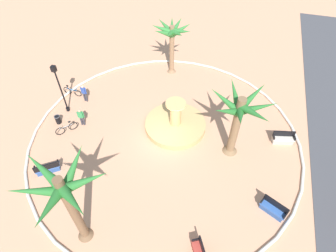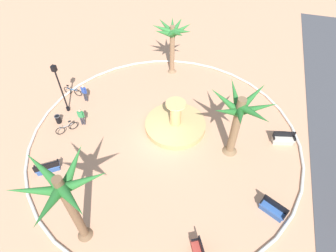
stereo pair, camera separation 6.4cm
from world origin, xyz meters
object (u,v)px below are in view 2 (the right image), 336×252
at_px(bicycle_red_frame, 67,128).
at_px(palm_tree_near_fountain, 172,35).
at_px(lamppost, 60,85).
at_px(bench_west, 273,210).
at_px(person_cyclist_photo, 81,116).
at_px(trash_bin, 58,119).
at_px(palm_tree_by_curb, 65,195).
at_px(person_cyclist_helmet, 84,92).
at_px(bench_east, 48,168).
at_px(bicycle_by_lamppost, 73,91).
at_px(fountain, 175,124).
at_px(palm_tree_mid_plaza, 239,115).
at_px(bench_north, 283,140).

bearing_deg(bicycle_red_frame, palm_tree_near_fountain, 149.42).
bearing_deg(lamppost, bicycle_red_frame, 28.46).
relative_size(bench_west, person_cyclist_photo, 1.03).
xyz_separation_m(lamppost, trash_bin, (1.46, 0.01, -2.26)).
bearing_deg(trash_bin, bench_west, 78.96).
relative_size(palm_tree_by_curb, person_cyclist_helmet, 3.71).
xyz_separation_m(bench_east, bicycle_by_lamppost, (-7.60, -2.28, 0.04)).
height_order(bicycle_red_frame, person_cyclist_helmet, person_cyclist_helmet).
distance_m(fountain, lamppost, 9.28).
bearing_deg(bench_east, bicycle_red_frame, -170.80).
bearing_deg(bicycle_red_frame, person_cyclist_helmet, -176.04).
distance_m(bicycle_by_lamppost, person_cyclist_photo, 3.92).
height_order(palm_tree_by_curb, person_cyclist_photo, palm_tree_by_curb).
bearing_deg(palm_tree_mid_plaza, fountain, -105.72).
xyz_separation_m(lamppost, bicycle_red_frame, (2.12, 1.15, -2.26)).
bearing_deg(palm_tree_by_curb, trash_bin, -140.94).
distance_m(bench_north, bicycle_by_lamppost, 17.54).
bearing_deg(palm_tree_mid_plaza, bicycle_by_lamppost, -100.19).
relative_size(palm_tree_by_curb, bicycle_red_frame, 4.67).
height_order(fountain, bench_west, fountain).
relative_size(bench_west, bicycle_by_lamppost, 0.96).
relative_size(bench_north, person_cyclist_helmet, 1.00).
bearing_deg(palm_tree_near_fountain, person_cyclist_photo, -29.53).
height_order(fountain, bicycle_by_lamppost, fountain).
bearing_deg(lamppost, bench_north, 94.21).
height_order(bench_east, trash_bin, bench_east).
relative_size(palm_tree_by_curb, lamppost, 1.37).
relative_size(palm_tree_mid_plaza, bench_east, 3.32).
bearing_deg(bench_east, palm_tree_mid_plaza, 113.59).
distance_m(bench_east, bicycle_by_lamppost, 7.93).
xyz_separation_m(person_cyclist_helmet, person_cyclist_photo, (2.57, 1.06, -0.03)).
height_order(bench_north, trash_bin, bench_north).
distance_m(lamppost, person_cyclist_helmet, 2.42).
height_order(palm_tree_mid_plaza, lamppost, palm_tree_mid_plaza).
bearing_deg(bench_east, bench_west, 94.15).
bearing_deg(lamppost, person_cyclist_helmet, 148.27).
height_order(palm_tree_near_fountain, bicycle_by_lamppost, palm_tree_near_fountain).
distance_m(fountain, trash_bin, 9.19).
bearing_deg(lamppost, palm_tree_mid_plaza, 87.25).
height_order(palm_tree_mid_plaza, bench_east, palm_tree_mid_plaza).
bearing_deg(bench_east, lamppost, -163.16).
relative_size(bench_east, bench_west, 0.96).
relative_size(trash_bin, bicycle_by_lamppost, 0.42).
height_order(bench_north, lamppost, lamppost).
height_order(lamppost, trash_bin, lamppost).
height_order(palm_tree_by_curb, trash_bin, palm_tree_by_curb).
distance_m(person_cyclist_helmet, person_cyclist_photo, 2.78).
relative_size(fountain, bicycle_red_frame, 3.55).
bearing_deg(fountain, palm_tree_mid_plaza, 74.28).
bearing_deg(fountain, bench_north, 94.62).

